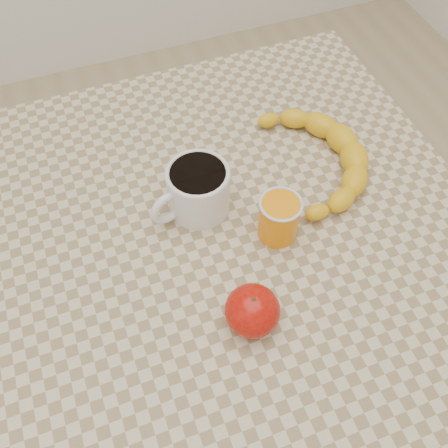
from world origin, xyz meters
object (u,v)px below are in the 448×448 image
object	(u,v)px
orange_juice_glass	(279,218)
apple	(252,311)
table	(224,260)
coffee_mug	(197,189)
banana	(317,158)

from	to	relation	value
orange_juice_glass	apple	size ratio (longest dim) A/B	0.80
table	coffee_mug	world-z (taller)	coffee_mug
table	apple	world-z (taller)	apple
table	banana	bearing A→B (deg)	19.77
table	banana	distance (m)	0.23
banana	coffee_mug	bearing A→B (deg)	-164.62
table	apple	bearing A→B (deg)	-96.59
table	banana	world-z (taller)	banana
table	banana	size ratio (longest dim) A/B	2.52
coffee_mug	apple	size ratio (longest dim) A/B	1.56
coffee_mug	apple	distance (m)	0.21
apple	table	bearing A→B (deg)	83.41
orange_juice_glass	apple	xyz separation A→B (m)	(-0.09, -0.12, -0.00)
coffee_mug	orange_juice_glass	xyz separation A→B (m)	(0.10, -0.09, -0.01)
table	coffee_mug	bearing A→B (deg)	109.81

